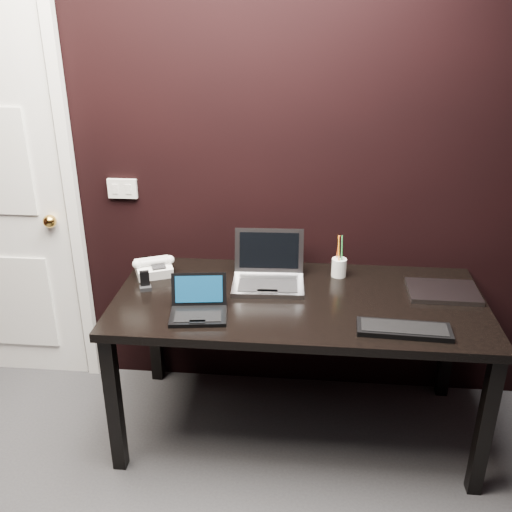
# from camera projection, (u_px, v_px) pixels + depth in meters

# --- Properties ---
(wall_back) EXTENTS (4.00, 0.00, 4.00)m
(wall_back) POSITION_uv_depth(u_px,v_px,m) (243.00, 156.00, 2.79)
(wall_back) COLOR black
(wall_back) RESTS_ON ground
(wall_switch) EXTENTS (0.15, 0.02, 0.10)m
(wall_switch) POSITION_uv_depth(u_px,v_px,m) (122.00, 189.00, 2.90)
(wall_switch) COLOR silver
(wall_switch) RESTS_ON wall_back
(desk) EXTENTS (1.70, 0.80, 0.74)m
(desk) POSITION_uv_depth(u_px,v_px,m) (299.00, 313.00, 2.65)
(desk) COLOR black
(desk) RESTS_ON ground
(netbook) EXTENTS (0.27, 0.25, 0.16)m
(netbook) POSITION_uv_depth(u_px,v_px,m) (198.00, 308.00, 2.47)
(netbook) COLOR black
(netbook) RESTS_ON desk
(silver_laptop) EXTENTS (0.35, 0.32, 0.23)m
(silver_laptop) POSITION_uv_depth(u_px,v_px,m) (268.00, 275.00, 2.74)
(silver_laptop) COLOR #99999E
(silver_laptop) RESTS_ON desk
(ext_keyboard) EXTENTS (0.39, 0.15, 0.02)m
(ext_keyboard) POSITION_uv_depth(u_px,v_px,m) (404.00, 329.00, 2.35)
(ext_keyboard) COLOR black
(ext_keyboard) RESTS_ON desk
(closed_laptop) EXTENTS (0.32, 0.24, 0.02)m
(closed_laptop) POSITION_uv_depth(u_px,v_px,m) (443.00, 291.00, 2.66)
(closed_laptop) COLOR #96959B
(closed_laptop) RESTS_ON desk
(desk_phone) EXTENTS (0.22, 0.21, 0.10)m
(desk_phone) POSITION_uv_depth(u_px,v_px,m) (154.00, 268.00, 2.84)
(desk_phone) COLOR white
(desk_phone) RESTS_ON desk
(mobile_phone) EXTENTS (0.06, 0.06, 0.09)m
(mobile_phone) POSITION_uv_depth(u_px,v_px,m) (145.00, 283.00, 2.69)
(mobile_phone) COLOR black
(mobile_phone) RESTS_ON desk
(pen_cup) EXTENTS (0.08, 0.08, 0.22)m
(pen_cup) POSITION_uv_depth(u_px,v_px,m) (339.00, 267.00, 2.82)
(pen_cup) COLOR silver
(pen_cup) RESTS_ON desk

